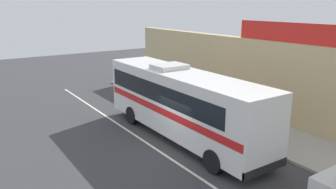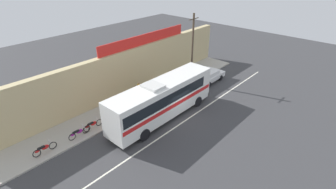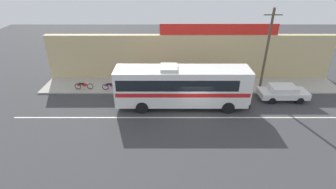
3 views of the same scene
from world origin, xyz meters
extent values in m
plane|color=#3A3A3D|center=(0.00, 0.00, 0.00)|extent=(70.00, 70.00, 0.00)
cube|color=#A8A399|center=(0.00, 5.20, 0.07)|extent=(30.00, 3.60, 0.14)
cube|color=tan|center=(0.00, 7.35, 2.40)|extent=(30.00, 0.70, 4.80)
cube|color=red|center=(2.87, 7.35, 5.35)|extent=(12.07, 0.12, 1.10)
cube|color=silver|center=(0.00, -0.80, 0.00)|extent=(30.00, 0.14, 0.01)
cube|color=white|center=(-1.10, 1.10, 1.99)|extent=(11.30, 2.45, 3.10)
cube|color=black|center=(-1.55, 1.10, 2.54)|extent=(9.95, 2.47, 0.96)
cube|color=red|center=(-1.10, 1.10, 1.69)|extent=(11.08, 2.47, 0.36)
cube|color=black|center=(4.52, 1.10, 2.44)|extent=(0.04, 2.21, 1.40)
cube|color=black|center=(4.51, 1.10, 0.62)|extent=(0.12, 2.45, 0.36)
cube|color=silver|center=(-2.23, 1.10, 3.66)|extent=(1.40, 1.72, 0.24)
cylinder|color=black|center=(2.74, 2.23, 0.52)|extent=(1.04, 0.32, 1.04)
cylinder|color=black|center=(2.74, -0.04, 0.52)|extent=(1.04, 0.32, 1.04)
cylinder|color=black|center=(-4.49, 2.23, 0.52)|extent=(1.04, 0.32, 1.04)
cylinder|color=black|center=(-4.49, -0.04, 0.52)|extent=(1.04, 0.32, 1.04)
cube|color=silver|center=(8.32, 2.36, 0.61)|extent=(4.35, 1.82, 0.56)
cube|color=silver|center=(8.22, 2.36, 1.13)|extent=(2.26, 1.64, 0.48)
cube|color=black|center=(9.06, 2.36, 1.09)|extent=(0.21, 1.53, 0.34)
cylinder|color=black|center=(9.58, 3.22, 0.31)|extent=(0.62, 0.20, 0.62)
cylinder|color=black|center=(9.58, 1.50, 0.31)|extent=(0.62, 0.20, 0.62)
cylinder|color=black|center=(7.06, 3.22, 0.31)|extent=(0.62, 0.20, 0.62)
cylinder|color=black|center=(7.06, 1.50, 0.31)|extent=(0.62, 0.20, 0.62)
cylinder|color=brown|center=(6.63, 3.73, 4.07)|extent=(0.22, 0.22, 7.87)
cylinder|color=brown|center=(6.63, 3.73, 7.41)|extent=(1.60, 0.10, 0.10)
torus|color=black|center=(-5.87, 4.19, 0.45)|extent=(0.62, 0.06, 0.62)
torus|color=black|center=(-7.08, 4.19, 0.45)|extent=(0.62, 0.06, 0.62)
cylinder|color=silver|center=(-5.95, 4.19, 0.75)|extent=(0.34, 0.04, 0.65)
cylinder|color=silver|center=(-6.05, 4.19, 1.07)|extent=(0.03, 0.56, 0.03)
ellipsoid|color=red|center=(-6.41, 4.19, 0.63)|extent=(0.56, 0.22, 0.34)
cube|color=black|center=(-6.69, 4.19, 0.75)|extent=(0.52, 0.20, 0.10)
ellipsoid|color=red|center=(-7.02, 4.19, 0.59)|extent=(0.36, 0.14, 0.16)
torus|color=black|center=(-10.04, 4.20, 0.45)|extent=(0.62, 0.06, 0.62)
torus|color=black|center=(-11.25, 4.20, 0.45)|extent=(0.62, 0.06, 0.62)
cylinder|color=silver|center=(-10.12, 4.20, 0.75)|extent=(0.34, 0.04, 0.65)
cylinder|color=silver|center=(-10.22, 4.20, 1.07)|extent=(0.03, 0.56, 0.03)
ellipsoid|color=red|center=(-10.58, 4.20, 0.63)|extent=(0.56, 0.22, 0.34)
cube|color=black|center=(-10.86, 4.20, 0.75)|extent=(0.52, 0.20, 0.10)
ellipsoid|color=red|center=(-11.19, 4.20, 0.59)|extent=(0.36, 0.14, 0.16)
torus|color=black|center=(-7.24, 4.07, 0.45)|extent=(0.62, 0.06, 0.62)
torus|color=black|center=(-8.50, 4.07, 0.45)|extent=(0.62, 0.06, 0.62)
cylinder|color=silver|center=(-7.32, 4.07, 0.75)|extent=(0.34, 0.04, 0.65)
cylinder|color=silver|center=(-7.42, 4.07, 1.07)|extent=(0.03, 0.56, 0.03)
ellipsoid|color=#991E8C|center=(-7.81, 4.07, 0.63)|extent=(0.56, 0.22, 0.34)
cube|color=black|center=(-8.10, 4.07, 0.75)|extent=(0.52, 0.20, 0.10)
ellipsoid|color=#991E8C|center=(-8.44, 4.07, 0.59)|extent=(0.36, 0.14, 0.16)
cylinder|color=brown|center=(0.01, 5.54, 0.55)|extent=(0.13, 0.13, 0.83)
cylinder|color=brown|center=(0.01, 5.36, 0.55)|extent=(0.13, 0.13, 0.83)
cylinder|color=gold|center=(0.01, 5.45, 1.28)|extent=(0.30, 0.30, 0.62)
sphere|color=tan|center=(0.01, 5.45, 1.73)|extent=(0.22, 0.22, 0.22)
cylinder|color=gold|center=(0.01, 5.65, 1.31)|extent=(0.08, 0.08, 0.57)
cylinder|color=gold|center=(0.01, 5.25, 1.31)|extent=(0.08, 0.08, 0.57)
cylinder|color=black|center=(-1.73, 4.81, 0.55)|extent=(0.13, 0.13, 0.82)
cylinder|color=black|center=(-1.73, 4.63, 0.55)|extent=(0.13, 0.13, 0.82)
cylinder|color=gold|center=(-1.73, 4.72, 1.26)|extent=(0.30, 0.30, 0.61)
sphere|color=#A37556|center=(-1.73, 4.72, 1.71)|extent=(0.22, 0.22, 0.22)
cylinder|color=gold|center=(-1.73, 4.92, 1.29)|extent=(0.08, 0.08, 0.56)
cylinder|color=gold|center=(-1.73, 4.52, 1.29)|extent=(0.08, 0.08, 0.56)
camera|label=1|loc=(12.26, -8.72, 6.86)|focal=35.71mm
camera|label=2|loc=(-15.58, -12.62, 13.13)|focal=27.43mm
camera|label=3|loc=(-2.31, -18.32, 11.25)|focal=26.94mm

